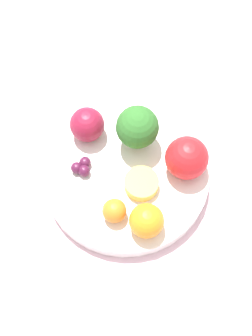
% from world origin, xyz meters
% --- Properties ---
extents(ground_plane, '(6.00, 6.00, 0.00)m').
position_xyz_m(ground_plane, '(0.00, 0.00, 0.00)').
color(ground_plane, gray).
extents(table_surface, '(1.20, 1.20, 0.02)m').
position_xyz_m(table_surface, '(0.00, 0.00, 0.01)').
color(table_surface, silver).
rests_on(table_surface, ground_plane).
extents(bowl, '(0.25, 0.25, 0.03)m').
position_xyz_m(bowl, '(0.00, 0.00, 0.03)').
color(bowl, white).
rests_on(bowl, table_surface).
extents(broccoli, '(0.06, 0.06, 0.08)m').
position_xyz_m(broccoli, '(-0.02, 0.04, 0.09)').
color(broccoli, '#8CB76B').
rests_on(broccoli, bowl).
extents(apple_red, '(0.05, 0.05, 0.05)m').
position_xyz_m(apple_red, '(-0.09, 0.00, 0.07)').
color(apple_red, maroon).
rests_on(apple_red, bowl).
extents(apple_green, '(0.06, 0.06, 0.06)m').
position_xyz_m(apple_green, '(0.05, 0.07, 0.08)').
color(apple_green, red).
rests_on(apple_green, bowl).
extents(orange_front, '(0.05, 0.05, 0.05)m').
position_xyz_m(orange_front, '(0.08, -0.04, 0.07)').
color(orange_front, orange).
rests_on(orange_front, bowl).
extents(orange_back, '(0.03, 0.03, 0.03)m').
position_xyz_m(orange_back, '(0.04, -0.06, 0.06)').
color(orange_back, orange).
rests_on(orange_back, bowl).
extents(grape_cluster, '(0.03, 0.03, 0.02)m').
position_xyz_m(grape_cluster, '(-0.05, -0.05, 0.06)').
color(grape_cluster, '#511938').
rests_on(grape_cluster, bowl).
extents(small_cup, '(0.05, 0.05, 0.02)m').
position_xyz_m(small_cup, '(0.03, 0.00, 0.06)').
color(small_cup, '#F4CC4C').
rests_on(small_cup, bowl).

